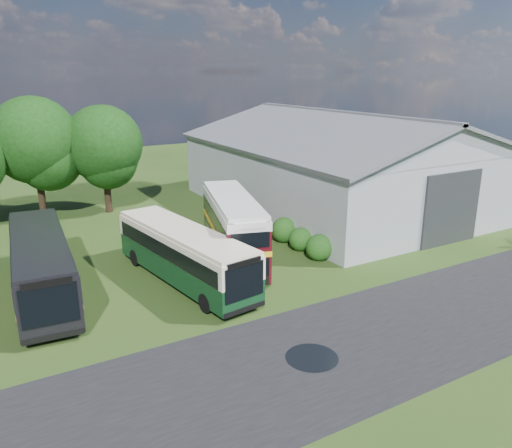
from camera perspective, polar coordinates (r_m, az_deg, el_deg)
ground at (r=24.29m, az=5.06°, el=-10.81°), size 120.00×120.00×0.00m
asphalt_road at (r=24.04m, az=15.27°, el=-11.70°), size 60.00×8.00×0.02m
puddle at (r=21.42m, az=6.39°, el=-14.98°), size 2.20×2.20×0.01m
storage_shed at (r=43.90m, az=9.40°, el=7.43°), size 18.80×24.80×8.15m
tree_mid at (r=42.83m, az=-23.99°, el=8.70°), size 6.80×6.80×9.60m
tree_right_a at (r=42.73m, az=-17.05°, el=8.72°), size 6.26×6.26×8.83m
shrub_front at (r=31.73m, az=7.18°, el=-4.00°), size 1.70×1.70×1.70m
shrub_mid at (r=33.24m, az=5.11°, el=-2.94°), size 1.60×1.60×1.60m
shrub_back at (r=34.80m, az=3.23°, el=-1.98°), size 1.80×1.80×1.80m
bus_green_single at (r=27.95m, az=-8.21°, el=-3.40°), size 4.17×11.44×3.08m
bus_maroon_double at (r=30.65m, az=-2.62°, el=-0.59°), size 5.06×9.84×4.10m
bus_dark_single at (r=28.30m, az=-23.33°, el=-4.28°), size 3.51×11.79×3.21m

